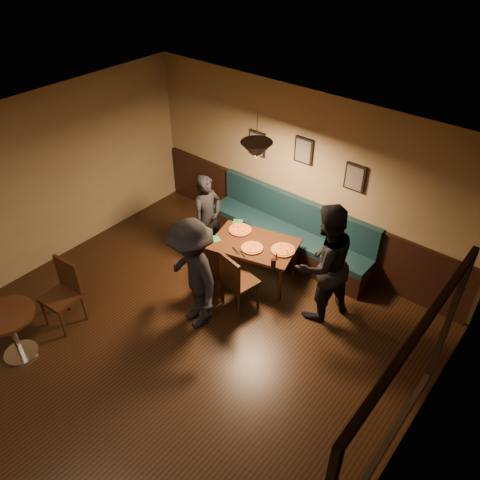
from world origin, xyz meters
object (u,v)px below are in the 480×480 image
Objects in this scene: diner_front at (193,275)px; chair_near_left at (216,267)px; chair_near_right at (240,280)px; tabasco_bottle at (277,256)px; diner_left at (208,218)px; soda_glass at (273,264)px; booth_bench at (288,230)px; diner_right at (324,264)px; dining_table at (254,261)px; cafe_table at (14,334)px; cafe_chair_far at (60,296)px.

chair_near_left is at bearing 127.71° from diner_front.
tabasco_bottle is (0.25, 0.53, 0.26)m from chair_near_right.
diner_left reaches higher than chair_near_right.
soda_glass is (0.34, 0.32, 0.28)m from chair_near_right.
booth_bench is 1.49m from chair_near_left.
diner_right reaches higher than chair_near_left.
booth_bench is 0.86m from dining_table.
soda_glass is 0.22× the size of cafe_table.
chair_near_left is 0.94m from tabasco_bottle.
chair_near_left is 0.63× the size of diner_left.
chair_near_left is 8.16× the size of tabasco_bottle.
cafe_chair_far is (-1.54, -3.35, 0.01)m from booth_bench.
chair_near_right reaches higher than chair_near_left.
cafe_chair_far is at bearing -129.18° from tabasco_bottle.
diner_right is at bearing -142.81° from cafe_chair_far.
chair_near_right is 3.13m from cafe_table.
soda_glass reaches higher than tabasco_bottle.
diner_front is (-0.29, -0.67, 0.38)m from chair_near_right.
tabasco_bottle is 0.11× the size of cafe_chair_far.
diner_left is 2.01× the size of cafe_table.
diner_left is 3.29m from cafe_table.
diner_left is 0.88× the size of diner_front.
tabasco_bottle reaches higher than cafe_table.
dining_table is at bearing -67.75° from diner_right.
cafe_table is (-0.51, -3.23, -0.38)m from diner_left.
diner_front is at bearing -22.25° from diner_right.
cafe_chair_far is (-0.02, 0.75, 0.13)m from cafe_table.
cafe_chair_far is at bearing -136.64° from chair_near_left.
diner_right is 15.78× the size of tabasco_bottle.
chair_near_right is 6.01× the size of soda_glass.
chair_near_right is at bearing -35.50° from diner_right.
diner_front is 10.64× the size of soda_glass.
cafe_table is (-2.04, -2.95, -0.39)m from soda_glass.
diner_front is at bearing -145.01° from cafe_chair_far.
cafe_chair_far is at bearing 91.17° from cafe_table.
soda_glass is (0.58, -0.30, 0.43)m from dining_table.
dining_table is (-0.07, -0.84, -0.16)m from booth_bench.
booth_bench is at bearing -120.26° from cafe_chair_far.
diner_front is at bearing -93.31° from booth_bench.
diner_right is at bearing 66.51° from diner_front.
diner_front is 1.90m from cafe_chair_far.
soda_glass is at bearing -66.30° from tabasco_bottle.
chair_near_left is 5.87× the size of soda_glass.
tabasco_bottle is at bearing -134.69° from cafe_chair_far.
chair_near_right is 0.56× the size of diner_front.
diner_right is at bearing -36.39° from booth_bench.
diner_left reaches higher than tabasco_bottle.
diner_front is 2.46m from cafe_table.
chair_near_left reaches higher than soda_glass.
soda_glass is at bearing -43.06° from diner_right.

